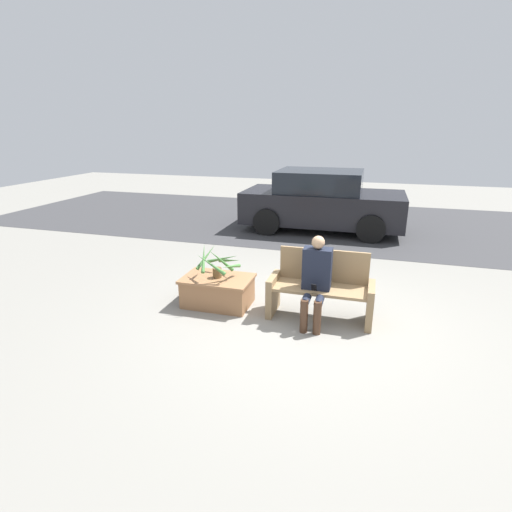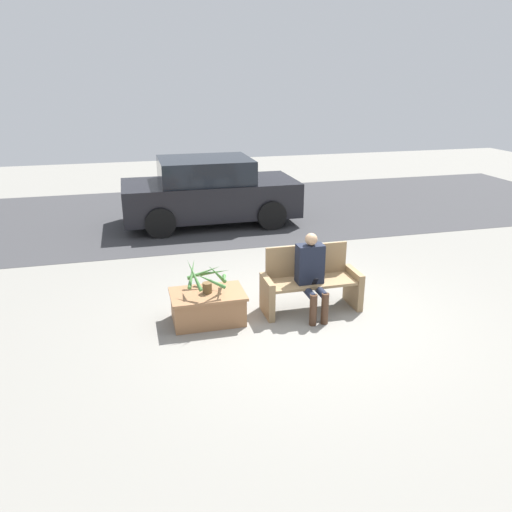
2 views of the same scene
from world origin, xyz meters
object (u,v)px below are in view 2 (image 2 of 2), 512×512
object	(u,v)px
person_seated	(312,272)
potted_plant	(208,277)
planter_box	(208,306)
bench	(310,282)
parked_car	(209,192)

from	to	relation	value
person_seated	potted_plant	distance (m)	1.47
person_seated	planter_box	world-z (taller)	person_seated
potted_plant	person_seated	bearing A→B (deg)	-5.87
bench	planter_box	world-z (taller)	bench
person_seated	potted_plant	size ratio (longest dim) A/B	1.87
potted_plant	parked_car	size ratio (longest dim) A/B	0.16
bench	parked_car	size ratio (longest dim) A/B	0.36
bench	parked_car	distance (m)	5.02
person_seated	planter_box	bearing A→B (deg)	174.44
parked_car	planter_box	bearing A→B (deg)	-99.80
planter_box	parked_car	distance (m)	5.11
planter_box	parked_car	size ratio (longest dim) A/B	0.26
potted_plant	parked_car	distance (m)	5.08
bench	parked_car	bearing A→B (deg)	97.60
planter_box	potted_plant	world-z (taller)	potted_plant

